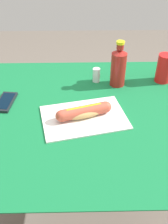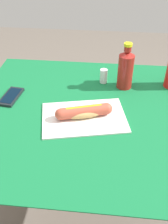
{
  "view_description": "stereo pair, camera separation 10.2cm",
  "coord_description": "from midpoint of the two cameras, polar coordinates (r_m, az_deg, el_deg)",
  "views": [
    {
      "loc": [
        0.04,
        0.86,
        1.43
      ],
      "look_at": [
        0.02,
        0.04,
        0.79
      ],
      "focal_mm": 41.95,
      "sensor_mm": 36.0,
      "label": 1
    },
    {
      "loc": [
        -0.07,
        0.86,
        1.43
      ],
      "look_at": [
        0.02,
        0.04,
        0.79
      ],
      "focal_mm": 41.95,
      "sensor_mm": 36.0,
      "label": 2
    }
  ],
  "objects": [
    {
      "name": "dining_table",
      "position": [
        1.18,
        3.51,
        -5.88
      ],
      "size": [
        1.01,
        0.9,
        0.76
      ],
      "color": "brown",
      "rests_on": "ground"
    },
    {
      "name": "soda_bottle",
      "position": [
        1.23,
        11.44,
        9.15
      ],
      "size": [
        0.07,
        0.07,
        0.22
      ],
      "color": "maroon",
      "rests_on": "dining_table"
    },
    {
      "name": "cell_phone",
      "position": [
        1.2,
        -13.29,
        3.22
      ],
      "size": [
        0.08,
        0.15,
        0.01
      ],
      "color": "black",
      "rests_on": "dining_table"
    },
    {
      "name": "ground_plane",
      "position": [
        1.67,
        2.66,
        -21.44
      ],
      "size": [
        6.0,
        6.0,
        0.0
      ],
      "primitive_type": "plane",
      "color": "#6B6056",
      "rests_on": "ground"
    },
    {
      "name": "paper_wrapper",
      "position": [
        1.06,
        2.75,
        -1.26
      ],
      "size": [
        0.38,
        0.29,
        0.01
      ],
      "primitive_type": "cube",
      "rotation": [
        0.0,
        0.0,
        0.22
      ],
      "color": "silver",
      "rests_on": "dining_table"
    },
    {
      "name": "salt_shaker",
      "position": [
        1.28,
        6.6,
        7.72
      ],
      "size": [
        0.04,
        0.04,
        0.07
      ],
      "primitive_type": "cylinder",
      "color": "silver",
      "rests_on": "dining_table"
    },
    {
      "name": "hot_dog",
      "position": [
        1.04,
        2.79,
        -0.05
      ],
      "size": [
        0.22,
        0.11,
        0.05
      ],
      "color": "tan",
      "rests_on": "paper_wrapper"
    }
  ]
}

